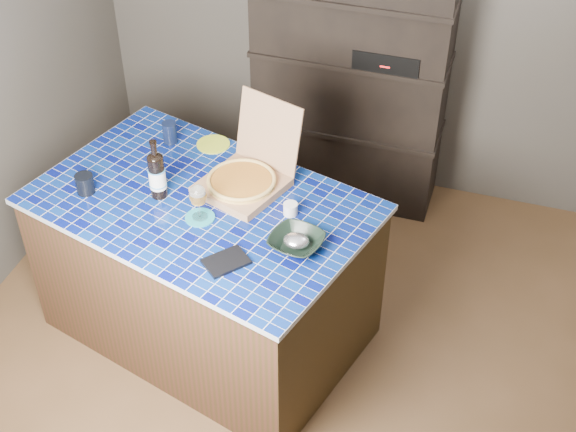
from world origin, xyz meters
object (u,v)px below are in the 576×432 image
(wine_glass, at_px, (198,196))
(bowl, at_px, (296,242))
(dvd_case, at_px, (226,262))
(kitchen_island, at_px, (207,268))
(mead_bottle, at_px, (157,175))
(pizza_box, at_px, (245,178))

(wine_glass, distance_m, bowl, 0.53)
(wine_glass, bearing_deg, dvd_case, -47.58)
(wine_glass, relative_size, bowl, 0.78)
(kitchen_island, height_order, dvd_case, dvd_case)
(kitchen_island, distance_m, dvd_case, 0.66)
(mead_bottle, xyz_separation_m, wine_glass, (0.26, -0.10, 0.01))
(kitchen_island, distance_m, bowl, 0.76)
(dvd_case, bearing_deg, mead_bottle, -176.04)
(pizza_box, height_order, wine_glass, pizza_box)
(kitchen_island, height_order, wine_glass, wine_glass)
(bowl, bearing_deg, pizza_box, 137.28)
(mead_bottle, bearing_deg, kitchen_island, 3.14)
(pizza_box, bearing_deg, kitchen_island, -113.92)
(dvd_case, bearing_deg, bowl, 76.35)
(bowl, bearing_deg, mead_bottle, 168.19)
(kitchen_island, bearing_deg, dvd_case, -37.17)
(wine_glass, height_order, dvd_case, wine_glass)
(kitchen_island, distance_m, mead_bottle, 0.63)
(kitchen_island, bearing_deg, mead_bottle, -160.97)
(bowl, bearing_deg, wine_glass, 173.51)
(mead_bottle, height_order, wine_glass, mead_bottle)
(bowl, bearing_deg, kitchen_island, 162.62)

